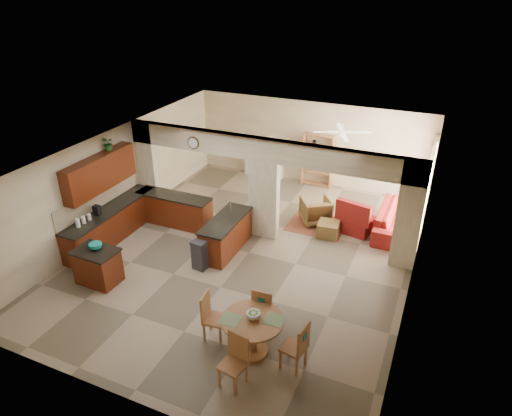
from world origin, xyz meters
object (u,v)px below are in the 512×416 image
at_px(dining_table, 253,331).
at_px(sofa, 396,220).
at_px(armchair, 316,211).
at_px(kitchen_island, 98,266).

height_order(dining_table, sofa, dining_table).
relative_size(sofa, armchair, 2.94).
xyz_separation_m(kitchen_island, sofa, (6.01, 5.23, -0.08)).
relative_size(kitchen_island, armchair, 1.23).
distance_m(kitchen_island, dining_table, 4.26).
bearing_deg(sofa, dining_table, 163.79).
bearing_deg(sofa, kitchen_island, 131.84).
xyz_separation_m(dining_table, armchair, (-0.42, 5.44, -0.15)).
bearing_deg(kitchen_island, sofa, 42.34).
distance_m(sofa, armchair, 2.25).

